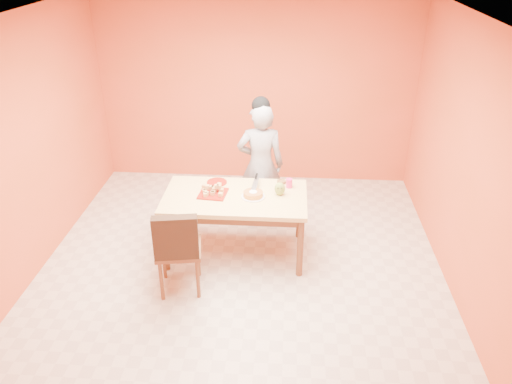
# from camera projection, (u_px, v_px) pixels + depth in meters

# --- Properties ---
(floor) EXTENTS (5.00, 5.00, 0.00)m
(floor) POSITION_uv_depth(u_px,v_px,m) (240.00, 275.00, 5.53)
(floor) COLOR beige
(floor) RESTS_ON ground
(ceiling) EXTENTS (5.00, 5.00, 0.00)m
(ceiling) POSITION_uv_depth(u_px,v_px,m) (235.00, 21.00, 4.26)
(ceiling) COLOR white
(ceiling) RESTS_ON wall_back
(wall_back) EXTENTS (4.50, 0.00, 4.50)m
(wall_back) POSITION_uv_depth(u_px,v_px,m) (256.00, 91.00, 7.10)
(wall_back) COLOR #D85231
(wall_back) RESTS_ON floor
(wall_left) EXTENTS (0.00, 5.00, 5.00)m
(wall_left) POSITION_uv_depth(u_px,v_px,m) (17.00, 158.00, 5.04)
(wall_left) COLOR #D85231
(wall_left) RESTS_ON floor
(wall_right) EXTENTS (0.00, 5.00, 5.00)m
(wall_right) POSITION_uv_depth(u_px,v_px,m) (472.00, 171.00, 4.76)
(wall_right) COLOR #D85231
(wall_right) RESTS_ON floor
(dining_table) EXTENTS (1.60, 0.90, 0.76)m
(dining_table) POSITION_uv_depth(u_px,v_px,m) (235.00, 203.00, 5.61)
(dining_table) COLOR #EEC97C
(dining_table) RESTS_ON floor
(dining_chair) EXTENTS (0.53, 0.60, 1.00)m
(dining_chair) POSITION_uv_depth(u_px,v_px,m) (178.00, 248.00, 5.08)
(dining_chair) COLOR brown
(dining_chair) RESTS_ON floor
(pastry_pile) EXTENTS (0.27, 0.27, 0.09)m
(pastry_pile) POSITION_uv_depth(u_px,v_px,m) (213.00, 189.00, 5.56)
(pastry_pile) COLOR #DDAF5E
(pastry_pile) RESTS_ON pastry_platter
(person) EXTENTS (0.61, 0.42, 1.60)m
(person) POSITION_uv_depth(u_px,v_px,m) (261.00, 165.00, 6.18)
(person) COLOR #969699
(person) RESTS_ON floor
(pastry_platter) EXTENTS (0.33, 0.33, 0.02)m
(pastry_platter) POSITION_uv_depth(u_px,v_px,m) (213.00, 194.00, 5.59)
(pastry_platter) COLOR maroon
(pastry_platter) RESTS_ON dining_table
(red_dinner_plate) EXTENTS (0.26, 0.26, 0.01)m
(red_dinner_plate) POSITION_uv_depth(u_px,v_px,m) (217.00, 182.00, 5.84)
(red_dinner_plate) COLOR maroon
(red_dinner_plate) RESTS_ON dining_table
(white_cake_plate) EXTENTS (0.30, 0.30, 0.01)m
(white_cake_plate) POSITION_uv_depth(u_px,v_px,m) (253.00, 197.00, 5.53)
(white_cake_plate) COLOR silver
(white_cake_plate) RESTS_ON dining_table
(sponge_cake) EXTENTS (0.24, 0.24, 0.05)m
(sponge_cake) POSITION_uv_depth(u_px,v_px,m) (253.00, 194.00, 5.52)
(sponge_cake) COLOR gold
(sponge_cake) RESTS_ON white_cake_plate
(cake_server) EXTENTS (0.07, 0.29, 0.01)m
(cake_server) POSITION_uv_depth(u_px,v_px,m) (255.00, 184.00, 5.66)
(cake_server) COLOR white
(cake_server) RESTS_ON sponge_cake
(egg_ornament) EXTENTS (0.13, 0.11, 0.15)m
(egg_ornament) POSITION_uv_depth(u_px,v_px,m) (280.00, 189.00, 5.55)
(egg_ornament) COLOR olive
(egg_ornament) RESTS_ON dining_table
(magenta_glass) EXTENTS (0.08, 0.08, 0.10)m
(magenta_glass) POSITION_uv_depth(u_px,v_px,m) (289.00, 183.00, 5.72)
(magenta_glass) COLOR #E0216A
(magenta_glass) RESTS_ON dining_table
(checker_tin) EXTENTS (0.12, 0.12, 0.03)m
(checker_tin) POSITION_uv_depth(u_px,v_px,m) (281.00, 182.00, 5.84)
(checker_tin) COLOR #391F0F
(checker_tin) RESTS_ON dining_table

